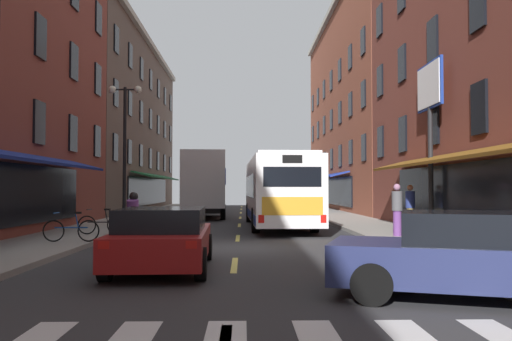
{
  "coord_description": "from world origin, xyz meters",
  "views": [
    {
      "loc": [
        0.21,
        -15.57,
        1.76
      ],
      "look_at": [
        0.72,
        6.01,
        2.51
      ],
      "focal_mm": 36.61,
      "sensor_mm": 36.0,
      "label": 1
    }
  ],
  "objects_px": {
    "sedan_near": "(163,238)",
    "bicycle_mid": "(71,230)",
    "pedestrian_rear": "(410,207)",
    "pedestrian_mid": "(397,209)",
    "street_lamp_twin": "(125,149)",
    "box_truck": "(204,185)",
    "sedan_far": "(212,202)",
    "bicycle_near": "(102,224)",
    "sedan_mid": "(469,255)",
    "motorcycle_rider": "(133,225)",
    "billboard_sign": "(430,106)",
    "transit_bus": "(278,191)"
  },
  "relations": [
    {
      "from": "sedan_mid",
      "to": "bicycle_near",
      "type": "height_order",
      "value": "sedan_mid"
    },
    {
      "from": "motorcycle_rider",
      "to": "sedan_near",
      "type": "bearing_deg",
      "value": -69.65
    },
    {
      "from": "billboard_sign",
      "to": "motorcycle_rider",
      "type": "distance_m",
      "value": 11.41
    },
    {
      "from": "billboard_sign",
      "to": "bicycle_near",
      "type": "xyz_separation_m",
      "value": [
        -11.87,
        -0.27,
        -4.27
      ]
    },
    {
      "from": "transit_bus",
      "to": "sedan_far",
      "type": "bearing_deg",
      "value": 104.34
    },
    {
      "from": "box_truck",
      "to": "sedan_far",
      "type": "height_order",
      "value": "box_truck"
    },
    {
      "from": "sedan_mid",
      "to": "street_lamp_twin",
      "type": "xyz_separation_m",
      "value": [
        -8.7,
        14.28,
        2.77
      ]
    },
    {
      "from": "pedestrian_mid",
      "to": "street_lamp_twin",
      "type": "height_order",
      "value": "street_lamp_twin"
    },
    {
      "from": "sedan_near",
      "to": "motorcycle_rider",
      "type": "bearing_deg",
      "value": 110.35
    },
    {
      "from": "sedan_mid",
      "to": "motorcycle_rider",
      "type": "relative_size",
      "value": 2.2
    },
    {
      "from": "motorcycle_rider",
      "to": "pedestrian_rear",
      "type": "bearing_deg",
      "value": 27.15
    },
    {
      "from": "sedan_mid",
      "to": "bicycle_mid",
      "type": "xyz_separation_m",
      "value": [
        -8.83,
        7.84,
        -0.2
      ]
    },
    {
      "from": "sedan_near",
      "to": "bicycle_near",
      "type": "height_order",
      "value": "sedan_near"
    },
    {
      "from": "sedan_near",
      "to": "sedan_far",
      "type": "distance_m",
      "value": 27.98
    },
    {
      "from": "transit_bus",
      "to": "sedan_mid",
      "type": "distance_m",
      "value": 15.76
    },
    {
      "from": "pedestrian_mid",
      "to": "sedan_mid",
      "type": "bearing_deg",
      "value": 141.36
    },
    {
      "from": "bicycle_mid",
      "to": "pedestrian_mid",
      "type": "xyz_separation_m",
      "value": [
        10.51,
        1.71,
        0.56
      ]
    },
    {
      "from": "box_truck",
      "to": "bicycle_near",
      "type": "relative_size",
      "value": 4.19
    },
    {
      "from": "box_truck",
      "to": "sedan_far",
      "type": "bearing_deg",
      "value": 90.53
    },
    {
      "from": "pedestrian_rear",
      "to": "bicycle_mid",
      "type": "bearing_deg",
      "value": 121.24
    },
    {
      "from": "billboard_sign",
      "to": "sedan_mid",
      "type": "bearing_deg",
      "value": -107.0
    },
    {
      "from": "sedan_far",
      "to": "street_lamp_twin",
      "type": "xyz_separation_m",
      "value": [
        -2.7,
        -16.87,
        2.75
      ]
    },
    {
      "from": "pedestrian_mid",
      "to": "pedestrian_rear",
      "type": "xyz_separation_m",
      "value": [
        1.28,
        2.58,
        -0.01
      ]
    },
    {
      "from": "billboard_sign",
      "to": "sedan_far",
      "type": "relative_size",
      "value": 1.35
    },
    {
      "from": "transit_bus",
      "to": "sedan_mid",
      "type": "xyz_separation_m",
      "value": [
        2.02,
        -15.6,
        -0.96
      ]
    },
    {
      "from": "sedan_mid",
      "to": "pedestrian_mid",
      "type": "distance_m",
      "value": 9.71
    },
    {
      "from": "box_truck",
      "to": "sedan_mid",
      "type": "relative_size",
      "value": 1.57
    },
    {
      "from": "billboard_sign",
      "to": "motorcycle_rider",
      "type": "relative_size",
      "value": 3.02
    },
    {
      "from": "sedan_far",
      "to": "motorcycle_rider",
      "type": "xyz_separation_m",
      "value": [
        -0.79,
        -24.02,
        -0.01
      ]
    },
    {
      "from": "sedan_near",
      "to": "bicycle_mid",
      "type": "bearing_deg",
      "value": 126.89
    },
    {
      "from": "billboard_sign",
      "to": "sedan_mid",
      "type": "distance_m",
      "value": 11.89
    },
    {
      "from": "billboard_sign",
      "to": "street_lamp_twin",
      "type": "height_order",
      "value": "billboard_sign"
    },
    {
      "from": "box_truck",
      "to": "motorcycle_rider",
      "type": "bearing_deg",
      "value": -93.18
    },
    {
      "from": "sedan_near",
      "to": "bicycle_mid",
      "type": "relative_size",
      "value": 2.54
    },
    {
      "from": "box_truck",
      "to": "sedan_far",
      "type": "xyz_separation_m",
      "value": [
        -0.08,
        8.37,
        -1.25
      ]
    },
    {
      "from": "pedestrian_mid",
      "to": "sedan_far",
      "type": "bearing_deg",
      "value": -9.07
    },
    {
      "from": "billboard_sign",
      "to": "sedan_near",
      "type": "xyz_separation_m",
      "value": [
        -8.59,
        -7.5,
        -4.09
      ]
    },
    {
      "from": "billboard_sign",
      "to": "sedan_mid",
      "type": "relative_size",
      "value": 1.37
    },
    {
      "from": "transit_bus",
      "to": "motorcycle_rider",
      "type": "bearing_deg",
      "value": -119.4
    },
    {
      "from": "sedan_near",
      "to": "billboard_sign",
      "type": "bearing_deg",
      "value": 41.13
    },
    {
      "from": "pedestrian_rear",
      "to": "street_lamp_twin",
      "type": "xyz_separation_m",
      "value": [
        -11.67,
        2.15,
        2.42
      ]
    },
    {
      "from": "box_truck",
      "to": "transit_bus",
      "type": "bearing_deg",
      "value": -61.52
    },
    {
      "from": "motorcycle_rider",
      "to": "street_lamp_twin",
      "type": "distance_m",
      "value": 7.9
    },
    {
      "from": "pedestrian_mid",
      "to": "pedestrian_rear",
      "type": "bearing_deg",
      "value": -55.12
    },
    {
      "from": "bicycle_near",
      "to": "bicycle_mid",
      "type": "bearing_deg",
      "value": -95.04
    },
    {
      "from": "box_truck",
      "to": "motorcycle_rider",
      "type": "relative_size",
      "value": 3.46
    },
    {
      "from": "sedan_near",
      "to": "street_lamp_twin",
      "type": "distance_m",
      "value": 11.94
    },
    {
      "from": "sedan_far",
      "to": "pedestrian_mid",
      "type": "relative_size",
      "value": 2.59
    },
    {
      "from": "transit_bus",
      "to": "billboard_sign",
      "type": "bearing_deg",
      "value": -42.93
    },
    {
      "from": "sedan_far",
      "to": "pedestrian_rear",
      "type": "xyz_separation_m",
      "value": [
        8.96,
        -19.02,
        0.33
      ]
    }
  ]
}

